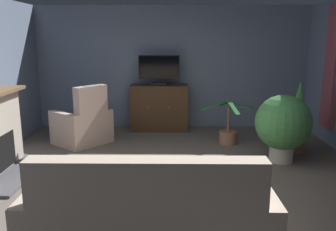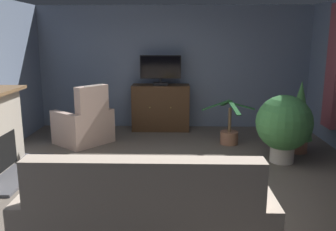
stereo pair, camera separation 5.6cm
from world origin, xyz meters
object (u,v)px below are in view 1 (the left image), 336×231
sofa_floral (149,222)px  potted_plant_small_fern_corner (298,114)px  armchair_by_fireplace (84,125)px  tv_remote (157,170)px  television (159,69)px  coffee_table (162,171)px  potted_plant_tall_palm_by_window (228,133)px  folded_newspaper (154,167)px  tv_cabinet (159,109)px  potted_plant_on_hearth_side (283,124)px  cat (79,169)px

sofa_floral → potted_plant_small_fern_corner: potted_plant_small_fern_corner is taller
armchair_by_fireplace → tv_remote: bearing=-58.8°
television → coffee_table: bearing=-87.4°
potted_plant_tall_palm_by_window → folded_newspaper: bearing=-118.6°
television → sofa_floral: bearing=-89.1°
tv_remote → potted_plant_small_fern_corner: potted_plant_small_fern_corner is taller
tv_cabinet → coffee_table: (0.15, -3.38, -0.11)m
tv_cabinet → coffee_table: tv_cabinet is taller
television → potted_plant_on_hearth_side: bearing=-43.6°
cat → television: bearing=67.3°
potted_plant_tall_palm_by_window → potted_plant_on_hearth_side: potted_plant_on_hearth_side is taller
sofa_floral → armchair_by_fireplace: bearing=112.5°
television → coffee_table: (0.15, -3.33, -0.96)m
armchair_by_fireplace → potted_plant_small_fern_corner: size_ratio=0.95×
coffee_table → cat: coffee_table is taller
coffee_table → tv_remote: size_ratio=5.59×
television → coffee_table: size_ratio=0.91×
tv_remote → potted_plant_on_hearth_side: bearing=-143.1°
tv_cabinet → cat: tv_cabinet is taller
potted_plant_on_hearth_side → cat: (-3.14, -0.64, -0.54)m
folded_newspaper → potted_plant_on_hearth_side: 2.44m
tv_cabinet → potted_plant_on_hearth_side: (2.06, -2.01, 0.15)m
coffee_table → sofa_floral: bearing=-93.6°
coffee_table → cat: (-1.24, 0.73, -0.27)m
potted_plant_small_fern_corner → armchair_by_fireplace: bearing=173.6°
tv_cabinet → armchair_by_fireplace: (-1.40, -1.05, -0.12)m
tv_cabinet → tv_remote: bearing=-88.5°
folded_newspaper → potted_plant_on_hearth_side: size_ratio=0.27×
armchair_by_fireplace → potted_plant_tall_palm_by_window: bearing=0.4°
armchair_by_fireplace → tv_cabinet: bearing=37.0°
television → tv_cabinet: bearing=90.0°
sofa_floral → cat: sofa_floral is taller
armchair_by_fireplace → cat: size_ratio=1.81×
folded_newspaper → potted_plant_on_hearth_side: potted_plant_on_hearth_side is taller
folded_newspaper → potted_plant_on_hearth_side: bearing=36.4°
potted_plant_on_hearth_side → tv_cabinet: bearing=135.7°
sofa_floral → cat: 2.29m
coffee_table → sofa_floral: 1.23m
coffee_table → potted_plant_small_fern_corner: 3.01m
armchair_by_fireplace → potted_plant_tall_palm_by_window: size_ratio=1.17×
tv_remote → potted_plant_tall_palm_by_window: potted_plant_tall_palm_by_window is taller
potted_plant_small_fern_corner → cat: (-3.56, -1.16, -0.60)m
sofa_floral → potted_plant_small_fern_corner: size_ratio=1.77×
potted_plant_small_fern_corner → potted_plant_on_hearth_side: 0.67m
tv_cabinet → television: bearing=-90.0°
coffee_table → potted_plant_on_hearth_side: potted_plant_on_hearth_side is taller
tv_cabinet → television: television is taller
television → potted_plant_tall_palm_by_window: 2.00m
television → cat: television is taller
coffee_table → tv_remote: bearing=-113.1°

